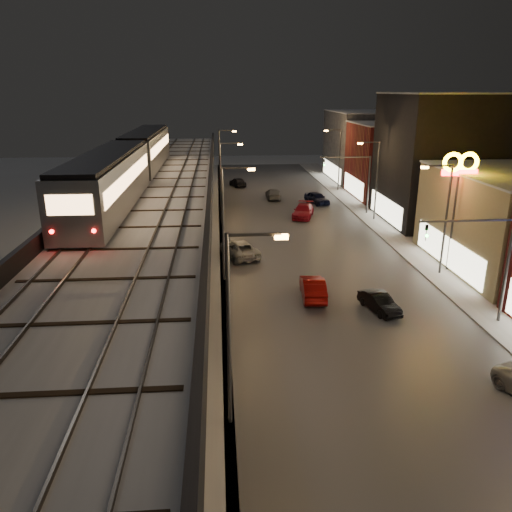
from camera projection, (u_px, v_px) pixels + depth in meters
name	position (u px, v px, depth m)	size (l,w,h in m)	color
road_surface	(316.00, 261.00, 44.12)	(17.00, 120.00, 0.06)	#46474D
sidewalk_right	(426.00, 258.00, 44.83)	(4.00, 120.00, 0.14)	#9FA1A8
under_viaduct_pavement	(162.00, 265.00, 43.14)	(11.00, 120.00, 0.06)	#9FA1A8
elevated_viaduct	(154.00, 210.00, 38.39)	(9.00, 100.00, 6.30)	black
viaduct_trackbed	(153.00, 200.00, 38.27)	(8.40, 100.00, 0.32)	#B2B7C1
viaduct_parapet_streetside	(210.00, 193.00, 38.46)	(0.30, 100.00, 1.10)	black
viaduct_parapet_far	(95.00, 195.00, 37.83)	(0.30, 100.00, 1.10)	black
building_d	(443.00, 159.00, 55.38)	(12.20, 13.20, 14.16)	black
building_e	(398.00, 161.00, 69.25)	(12.20, 12.20, 10.16)	maroon
building_f	(369.00, 146.00, 82.33)	(12.20, 16.20, 11.16)	#48494C
streetlight_left_1	(235.00, 318.00, 21.09)	(2.57, 0.28, 9.00)	#38383A
streetlight_left_2	(226.00, 216.00, 38.12)	(2.57, 0.28, 9.00)	#38383A
streetlight_right_2	(444.00, 212.00, 39.36)	(2.56, 0.28, 9.00)	#38383A
streetlight_left_3	(223.00, 177.00, 55.14)	(2.57, 0.28, 9.00)	#38383A
streetlight_right_3	(375.00, 175.00, 56.38)	(2.56, 0.28, 9.00)	#38383A
streetlight_left_4	(221.00, 157.00, 72.16)	(2.57, 0.28, 9.00)	#38383A
streetlight_right_4	(338.00, 155.00, 73.41)	(2.56, 0.28, 9.00)	#38383A
traffic_light_rig_a	(491.00, 258.00, 31.01)	(6.10, 0.34, 7.00)	#38383A
traffic_light_rig_b	(359.00, 177.00, 59.39)	(6.10, 0.34, 7.00)	#38383A
subway_train	(131.00, 161.00, 43.44)	(3.14, 38.57, 3.76)	gray
car_near_white	(313.00, 288.00, 36.11)	(1.61, 4.61, 1.52)	maroon
car_mid_silver	(239.00, 249.00, 44.95)	(2.46, 5.33, 1.48)	#9C9C9C
car_mid_dark	(273.00, 194.00, 68.95)	(1.89, 4.65, 1.35)	#5C5E61
car_far_white	(238.00, 182.00, 77.67)	(1.69, 4.19, 1.43)	black
car_onc_silver	(379.00, 303.00, 33.88)	(1.32, 3.78, 1.25)	black
car_onc_white	(303.00, 211.00, 58.87)	(2.15, 5.30, 1.54)	maroon
car_onc_red	(317.00, 198.00, 65.96)	(1.82, 4.52, 1.54)	black
sign_mcdonalds	(459.00, 176.00, 39.32)	(2.91, 0.41, 9.82)	#38383A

